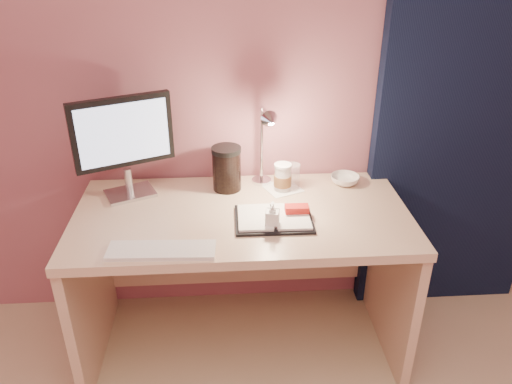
{
  "coord_description": "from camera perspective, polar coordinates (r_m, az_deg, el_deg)",
  "views": [
    {
      "loc": [
        -0.06,
        -0.42,
        1.77
      ],
      "look_at": [
        0.06,
        1.33,
        0.85
      ],
      "focal_mm": 35.0,
      "sensor_mm": 36.0,
      "label": 1
    }
  ],
  "objects": [
    {
      "name": "coffee_cup",
      "position": [
        2.24,
        3.07,
        1.59
      ],
      "size": [
        0.08,
        0.08,
        0.13
      ],
      "color": "white",
      "rests_on": "desk"
    },
    {
      "name": "monitor",
      "position": [
        2.18,
        -14.98,
        5.95
      ],
      "size": [
        0.4,
        0.22,
        0.45
      ],
      "rotation": [
        0.0,
        0.0,
        0.42
      ],
      "color": "silver",
      "rests_on": "desk"
    },
    {
      "name": "desk",
      "position": [
        2.27,
        -1.62,
        -6.36
      ],
      "size": [
        1.4,
        0.7,
        0.73
      ],
      "color": "#D3B195",
      "rests_on": "ground"
    },
    {
      "name": "keyboard",
      "position": [
        1.86,
        -10.75,
        -6.58
      ],
      "size": [
        0.4,
        0.14,
        0.02
      ],
      "primitive_type": "cube",
      "rotation": [
        0.0,
        0.0,
        -0.05
      ],
      "color": "white",
      "rests_on": "desk"
    },
    {
      "name": "planner",
      "position": [
        2.02,
        2.26,
        -2.94
      ],
      "size": [
        0.31,
        0.24,
        0.05
      ],
      "rotation": [
        0.0,
        0.0,
        -0.01
      ],
      "color": "black",
      "rests_on": "desk"
    },
    {
      "name": "lotion_bottle",
      "position": [
        1.95,
        1.88,
        -2.7
      ],
      "size": [
        0.06,
        0.06,
        0.11
      ],
      "primitive_type": "imported",
      "rotation": [
        0.0,
        0.0,
        -0.21
      ],
      "color": "white",
      "rests_on": "desk"
    },
    {
      "name": "paper_c",
      "position": [
        2.28,
        3.03,
        0.45
      ],
      "size": [
        0.2,
        0.2,
        0.0
      ],
      "primitive_type": "cube",
      "rotation": [
        0.0,
        0.0,
        0.4
      ],
      "color": "white",
      "rests_on": "desk"
    },
    {
      "name": "dark_jar",
      "position": [
        2.24,
        -3.36,
        2.46
      ],
      "size": [
        0.13,
        0.13,
        0.18
      ],
      "primitive_type": "cylinder",
      "color": "black",
      "rests_on": "desk"
    },
    {
      "name": "clear_cup",
      "position": [
        2.25,
        4.18,
        1.74
      ],
      "size": [
        0.07,
        0.07,
        0.12
      ],
      "primitive_type": "cylinder",
      "color": "white",
      "rests_on": "desk"
    },
    {
      "name": "bowl",
      "position": [
        2.34,
        10.13,
        1.39
      ],
      "size": [
        0.14,
        0.14,
        0.04
      ],
      "primitive_type": "imported",
      "rotation": [
        0.0,
        0.0,
        0.09
      ],
      "color": "silver",
      "rests_on": "desk"
    },
    {
      "name": "paper_b",
      "position": [
        2.07,
        1.07,
        -2.48
      ],
      "size": [
        0.17,
        0.17,
        0.0
      ],
      "primitive_type": "cube",
      "rotation": [
        0.0,
        0.0,
        0.0
      ],
      "color": "white",
      "rests_on": "desk"
    },
    {
      "name": "desk_lamp",
      "position": [
        2.14,
        0.46,
        5.84
      ],
      "size": [
        0.11,
        0.24,
        0.39
      ],
      "rotation": [
        0.0,
        0.0,
        0.15
      ],
      "color": "silver",
      "rests_on": "desk"
    },
    {
      "name": "room",
      "position": [
        2.43,
        21.38,
        10.62
      ],
      "size": [
        3.5,
        3.5,
        3.5
      ],
      "color": "#C6B28E",
      "rests_on": "ground"
    }
  ]
}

